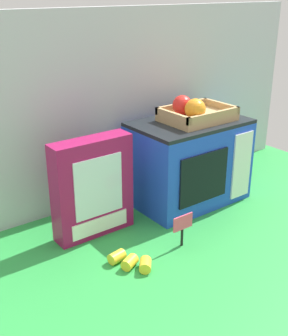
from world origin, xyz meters
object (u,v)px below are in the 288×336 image
at_px(toy_microwave, 188,161).
at_px(price_sign, 183,226).
at_px(food_groups_crate, 193,112).
at_px(loose_toy_apple, 239,169).
at_px(cookie_set_box, 93,188).
at_px(loose_toy_banana, 131,261).

distance_m(toy_microwave, price_sign, 0.32).
bearing_deg(food_groups_crate, toy_microwave, 120.67).
distance_m(toy_microwave, loose_toy_apple, 0.32).
relative_size(toy_microwave, loose_toy_apple, 5.81).
xyz_separation_m(toy_microwave, loose_toy_apple, (0.30, 0.03, -0.11)).
bearing_deg(toy_microwave, cookie_set_box, -179.77).
distance_m(food_groups_crate, loose_toy_apple, 0.42).
distance_m(food_groups_crate, price_sign, 0.40).
xyz_separation_m(cookie_set_box, price_sign, (0.17, -0.22, -0.09)).
bearing_deg(food_groups_crate, loose_toy_apple, 6.15).
height_order(price_sign, loose_toy_apple, price_sign).
bearing_deg(price_sign, loose_toy_banana, 178.38).
relative_size(cookie_set_box, price_sign, 3.05).
bearing_deg(loose_toy_banana, loose_toy_apple, 18.96).
height_order(loose_toy_banana, loose_toy_apple, loose_toy_apple).
bearing_deg(toy_microwave, food_groups_crate, -59.33).
bearing_deg(loose_toy_apple, cookie_set_box, -177.76).
bearing_deg(cookie_set_box, loose_toy_banana, -94.07).
bearing_deg(price_sign, toy_microwave, 45.37).
xyz_separation_m(toy_microwave, food_groups_crate, (0.00, -0.01, 0.18)).
bearing_deg(loose_toy_apple, food_groups_crate, -173.85).
height_order(food_groups_crate, cookie_set_box, food_groups_crate).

